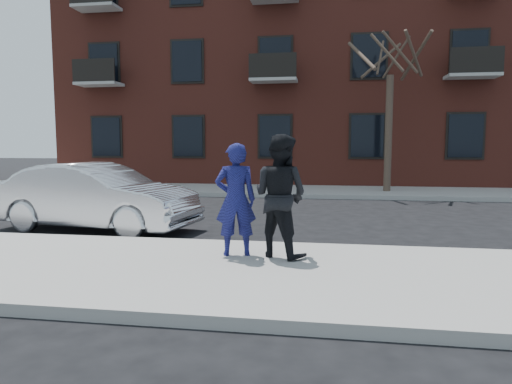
% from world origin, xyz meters
% --- Properties ---
extents(ground, '(100.00, 100.00, 0.00)m').
position_xyz_m(ground, '(0.00, 0.00, 0.00)').
color(ground, black).
rests_on(ground, ground).
extents(near_sidewalk, '(50.00, 3.50, 0.15)m').
position_xyz_m(near_sidewalk, '(0.00, -0.25, 0.07)').
color(near_sidewalk, '#989690').
rests_on(near_sidewalk, ground).
extents(near_curb, '(50.00, 0.10, 0.15)m').
position_xyz_m(near_curb, '(0.00, 1.55, 0.07)').
color(near_curb, '#999691').
rests_on(near_curb, ground).
extents(far_sidewalk, '(50.00, 3.50, 0.15)m').
position_xyz_m(far_sidewalk, '(0.00, 11.25, 0.07)').
color(far_sidewalk, '#989690').
rests_on(far_sidewalk, ground).
extents(far_curb, '(50.00, 0.10, 0.15)m').
position_xyz_m(far_curb, '(0.00, 9.45, 0.07)').
color(far_curb, '#999691').
rests_on(far_curb, ground).
extents(apartment_building, '(24.30, 10.30, 12.30)m').
position_xyz_m(apartment_building, '(2.00, 18.00, 6.16)').
color(apartment_building, maroon).
rests_on(apartment_building, ground).
extents(street_tree, '(3.60, 3.60, 6.80)m').
position_xyz_m(street_tree, '(4.50, 11.00, 5.52)').
color(street_tree, '#35281F').
rests_on(street_tree, far_sidewalk).
extents(silver_sedan, '(4.62, 2.22, 1.46)m').
position_xyz_m(silver_sedan, '(-2.62, 2.87, 0.73)').
color(silver_sedan, silver).
rests_on(silver_sedan, ground).
extents(man_hoodie, '(0.72, 0.57, 1.74)m').
position_xyz_m(man_hoodie, '(0.94, 0.55, 1.02)').
color(man_hoodie, navy).
rests_on(man_hoodie, near_sidewalk).
extents(man_peacoat, '(1.14, 1.05, 1.87)m').
position_xyz_m(man_peacoat, '(1.62, 0.59, 1.09)').
color(man_peacoat, black).
rests_on(man_peacoat, near_sidewalk).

